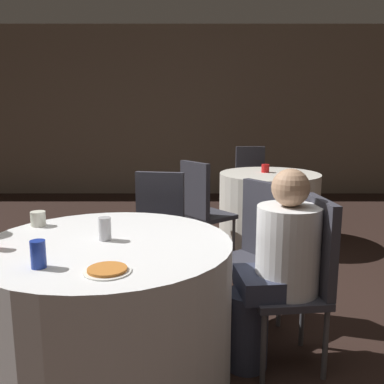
# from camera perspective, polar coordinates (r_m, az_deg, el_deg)

# --- Properties ---
(ground_plane) EXTENTS (16.00, 16.00, 0.00)m
(ground_plane) POSITION_cam_1_polar(r_m,az_deg,el_deg) (2.59, -5.16, -22.76)
(ground_plane) COLOR black
(wall_back) EXTENTS (16.00, 0.06, 2.80)m
(wall_back) POSITION_cam_1_polar(r_m,az_deg,el_deg) (7.33, -1.79, 10.66)
(wall_back) COLOR #7A6B5B
(wall_back) RESTS_ON ground_plane
(table_near) EXTENTS (1.31, 1.31, 0.76)m
(table_near) POSITION_cam_1_polar(r_m,az_deg,el_deg) (2.41, -11.08, -15.19)
(table_near) COLOR white
(table_near) RESTS_ON ground_plane
(table_far) EXTENTS (1.08, 1.08, 0.76)m
(table_far) POSITION_cam_1_polar(r_m,az_deg,el_deg) (4.75, 10.08, -2.06)
(table_far) COLOR white
(table_far) RESTS_ON ground_plane
(chair_near_east) EXTENTS (0.45, 0.44, 0.96)m
(chair_near_east) POSITION_cam_1_polar(r_m,az_deg,el_deg) (2.49, 14.64, -10.02)
(chair_near_east) COLOR #383842
(chair_near_east) RESTS_ON ground_plane
(chair_near_northeast) EXTENTS (0.56, 0.56, 0.96)m
(chair_near_northeast) POSITION_cam_1_polar(r_m,az_deg,el_deg) (2.92, 8.30, -6.59)
(chair_near_northeast) COLOR #383842
(chair_near_northeast) RESTS_ON ground_plane
(chair_near_north) EXTENTS (0.46, 0.46, 0.96)m
(chair_near_north) POSITION_cam_1_polar(r_m,az_deg,el_deg) (3.31, -4.69, -4.42)
(chair_near_north) COLOR #383842
(chair_near_north) RESTS_ON ground_plane
(chair_far_southwest) EXTENTS (0.56, 0.56, 0.96)m
(chair_far_southwest) POSITION_cam_1_polar(r_m,az_deg,el_deg) (4.05, 1.14, -1.53)
(chair_far_southwest) COLOR #383842
(chair_far_southwest) RESTS_ON ground_plane
(chair_far_north) EXTENTS (0.43, 0.43, 0.96)m
(chair_far_north) POSITION_cam_1_polar(r_m,az_deg,el_deg) (5.64, 7.76, 1.90)
(chair_far_north) COLOR #383842
(chair_far_north) RESTS_ON ground_plane
(person_white_shirt) EXTENTS (0.51, 0.37, 1.13)m
(person_white_shirt) POSITION_cam_1_polar(r_m,az_deg,el_deg) (2.43, 10.93, -9.96)
(person_white_shirt) COLOR #33384C
(person_white_shirt) RESTS_ON ground_plane
(pizza_plate_near) EXTENTS (0.21, 0.21, 0.02)m
(pizza_plate_near) POSITION_cam_1_polar(r_m,az_deg,el_deg) (1.87, -11.34, -10.19)
(pizza_plate_near) COLOR white
(pizza_plate_near) RESTS_ON table_near
(soda_can_blue) EXTENTS (0.07, 0.07, 0.12)m
(soda_can_blue) POSITION_cam_1_polar(r_m,az_deg,el_deg) (1.98, -19.93, -7.81)
(soda_can_blue) COLOR #1E38A5
(soda_can_blue) RESTS_ON table_near
(soda_can_silver) EXTENTS (0.07, 0.07, 0.12)m
(soda_can_silver) POSITION_cam_1_polar(r_m,az_deg,el_deg) (2.29, -11.66, -4.84)
(soda_can_silver) COLOR silver
(soda_can_silver) RESTS_ON table_near
(cup_near) EXTENTS (0.09, 0.09, 0.09)m
(cup_near) POSITION_cam_1_polar(r_m,az_deg,el_deg) (2.68, -19.94, -3.38)
(cup_near) COLOR silver
(cup_near) RESTS_ON table_near
(cup_far) EXTENTS (0.08, 0.08, 0.09)m
(cup_far) POSITION_cam_1_polar(r_m,az_deg,el_deg) (4.74, 9.64, 3.13)
(cup_far) COLOR red
(cup_far) RESTS_ON table_far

